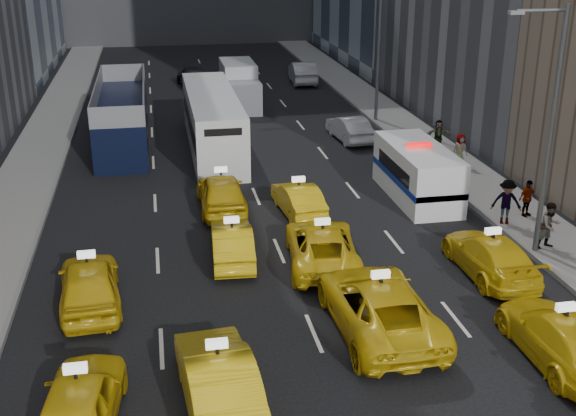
{
  "coord_description": "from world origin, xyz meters",
  "views": [
    {
      "loc": [
        -4.22,
        -10.27,
        11.3
      ],
      "look_at": [
        0.2,
        13.24,
        2.0
      ],
      "focal_mm": 45.0,
      "sensor_mm": 36.0,
      "label": 1
    }
  ],
  "objects_px": {
    "nypd_van": "(417,173)",
    "double_decker": "(122,114)",
    "box_truck": "(240,86)",
    "city_bus": "(212,122)"
  },
  "relations": [
    {
      "from": "nypd_van",
      "to": "double_decker",
      "type": "relative_size",
      "value": 0.52
    },
    {
      "from": "double_decker",
      "to": "box_truck",
      "type": "bearing_deg",
      "value": 53.01
    },
    {
      "from": "double_decker",
      "to": "nypd_van",
      "type": "bearing_deg",
      "value": -34.08
    },
    {
      "from": "double_decker",
      "to": "city_bus",
      "type": "xyz_separation_m",
      "value": [
        4.82,
        -2.09,
        -0.14
      ]
    },
    {
      "from": "double_decker",
      "to": "box_truck",
      "type": "xyz_separation_m",
      "value": [
        7.52,
        7.77,
        -0.27
      ]
    },
    {
      "from": "nypd_van",
      "to": "box_truck",
      "type": "bearing_deg",
      "value": 112.35
    },
    {
      "from": "city_bus",
      "to": "double_decker",
      "type": "bearing_deg",
      "value": 152.58
    },
    {
      "from": "box_truck",
      "to": "nypd_van",
      "type": "bearing_deg",
      "value": -69.19
    },
    {
      "from": "nypd_van",
      "to": "box_truck",
      "type": "height_order",
      "value": "box_truck"
    },
    {
      "from": "double_decker",
      "to": "city_bus",
      "type": "distance_m",
      "value": 5.25
    }
  ]
}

